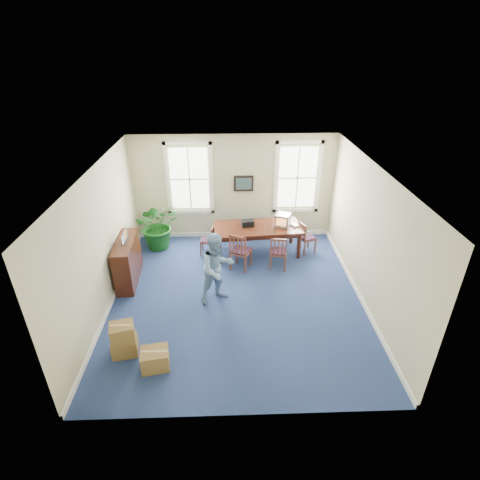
{
  "coord_description": "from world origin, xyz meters",
  "views": [
    {
      "loc": [
        -0.18,
        -7.35,
        5.56
      ],
      "look_at": [
        0.1,
        0.6,
        1.25
      ],
      "focal_mm": 28.0,
      "sensor_mm": 36.0,
      "label": 1
    }
  ],
  "objects_px": {
    "man": "(217,268)",
    "credenza": "(127,260)",
    "conference_table": "(257,240)",
    "chair_near_left": "(241,250)",
    "cardboard_boxes": "(134,335)",
    "potted_plant": "(158,225)",
    "crt_tv": "(283,220)"
  },
  "relations": [
    {
      "from": "crt_tv",
      "to": "credenza",
      "type": "bearing_deg",
      "value": -138.68
    },
    {
      "from": "conference_table",
      "to": "chair_near_left",
      "type": "distance_m",
      "value": 0.99
    },
    {
      "from": "conference_table",
      "to": "chair_near_left",
      "type": "bearing_deg",
      "value": -125.65
    },
    {
      "from": "conference_table",
      "to": "cardboard_boxes",
      "type": "xyz_separation_m",
      "value": [
        -2.73,
        -3.82,
        -0.04
      ]
    },
    {
      "from": "chair_near_left",
      "to": "credenza",
      "type": "bearing_deg",
      "value": 33.49
    },
    {
      "from": "potted_plant",
      "to": "cardboard_boxes",
      "type": "bearing_deg",
      "value": -87.94
    },
    {
      "from": "credenza",
      "to": "conference_table",
      "type": "bearing_deg",
      "value": 18.36
    },
    {
      "from": "man",
      "to": "credenza",
      "type": "bearing_deg",
      "value": 129.67
    },
    {
      "from": "crt_tv",
      "to": "cardboard_boxes",
      "type": "height_order",
      "value": "crt_tv"
    },
    {
      "from": "conference_table",
      "to": "crt_tv",
      "type": "xyz_separation_m",
      "value": [
        0.73,
        0.06,
        0.59
      ]
    },
    {
      "from": "man",
      "to": "conference_table",
      "type": "bearing_deg",
      "value": 34.41
    },
    {
      "from": "conference_table",
      "to": "potted_plant",
      "type": "distance_m",
      "value": 2.94
    },
    {
      "from": "cardboard_boxes",
      "to": "chair_near_left",
      "type": "bearing_deg",
      "value": 53.17
    },
    {
      "from": "chair_near_left",
      "to": "cardboard_boxes",
      "type": "xyz_separation_m",
      "value": [
        -2.23,
        -2.98,
        -0.17
      ]
    },
    {
      "from": "credenza",
      "to": "chair_near_left",
      "type": "bearing_deg",
      "value": 6.6
    },
    {
      "from": "potted_plant",
      "to": "cardboard_boxes",
      "type": "distance_m",
      "value": 4.27
    },
    {
      "from": "cardboard_boxes",
      "to": "credenza",
      "type": "bearing_deg",
      "value": 104.98
    },
    {
      "from": "crt_tv",
      "to": "chair_near_left",
      "type": "relative_size",
      "value": 0.38
    },
    {
      "from": "man",
      "to": "potted_plant",
      "type": "height_order",
      "value": "man"
    },
    {
      "from": "cardboard_boxes",
      "to": "crt_tv",
      "type": "bearing_deg",
      "value": 48.22
    },
    {
      "from": "conference_table",
      "to": "credenza",
      "type": "relative_size",
      "value": 1.62
    },
    {
      "from": "chair_near_left",
      "to": "cardboard_boxes",
      "type": "distance_m",
      "value": 3.73
    },
    {
      "from": "man",
      "to": "potted_plant",
      "type": "distance_m",
      "value": 3.2
    },
    {
      "from": "conference_table",
      "to": "man",
      "type": "xyz_separation_m",
      "value": [
        -1.1,
        -2.21,
        0.46
      ]
    },
    {
      "from": "crt_tv",
      "to": "chair_near_left",
      "type": "bearing_deg",
      "value": -121.09
    },
    {
      "from": "chair_near_left",
      "to": "cardboard_boxes",
      "type": "relative_size",
      "value": 0.83
    },
    {
      "from": "potted_plant",
      "to": "man",
      "type": "bearing_deg",
      "value": -55.99
    },
    {
      "from": "conference_table",
      "to": "crt_tv",
      "type": "bearing_deg",
      "value": -0.29
    },
    {
      "from": "credenza",
      "to": "cardboard_boxes",
      "type": "relative_size",
      "value": 1.15
    },
    {
      "from": "crt_tv",
      "to": "potted_plant",
      "type": "height_order",
      "value": "potted_plant"
    },
    {
      "from": "chair_near_left",
      "to": "cardboard_boxes",
      "type": "bearing_deg",
      "value": 77.21
    },
    {
      "from": "conference_table",
      "to": "credenza",
      "type": "xyz_separation_m",
      "value": [
        -3.4,
        -1.32,
        0.18
      ]
    }
  ]
}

